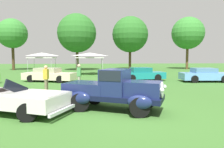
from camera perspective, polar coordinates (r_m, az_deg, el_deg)
name	(u,v)px	position (r m, az deg, el deg)	size (l,w,h in m)	color
ground_plane	(129,113)	(8.42, 4.56, -10.47)	(120.00, 120.00, 0.00)	#386628
feature_pickup_truck	(114,89)	(8.65, 0.46, -4.20)	(4.30, 3.05, 1.70)	black
neighbor_convertible	(14,98)	(9.08, -25.15, -6.03)	(4.88, 3.37, 1.40)	silver
show_car_cream	(49,75)	(19.39, -16.77, -0.23)	(4.88, 2.96, 1.22)	beige
show_car_teal	(142,74)	(19.57, 8.19, -0.04)	(4.16, 2.08, 1.22)	teal
show_car_skyblue	(205,75)	(20.18, 24.06, -0.26)	(4.38, 1.99, 1.22)	#669EDB
spectator_between_cars	(79,75)	(14.76, -8.96, -0.36)	(0.27, 0.42, 1.69)	#9E998E
spectator_by_row	(46,78)	(13.23, -17.52, -1.10)	(0.27, 0.42, 1.69)	#7F7056
canopy_tent_left_field	(42,55)	(26.76, -18.54, 4.93)	(2.94, 2.94, 2.71)	#B7B7BC
canopy_tent_center_field	(90,55)	(26.14, -6.03, 5.16)	(3.34, 3.34, 2.71)	#B7B7BC
treeline_far_left	(12,34)	(38.61, -25.54, 9.90)	(4.84, 4.84, 8.45)	#47331E
treeline_mid_left	(77,33)	(34.75, -9.56, 10.90)	(6.24, 6.24, 9.13)	#47331E
treeline_center	(130,35)	(36.69, 4.96, 10.66)	(6.16, 6.16, 9.11)	#47331E
treeline_mid_right	(188,33)	(39.82, 19.97, 10.40)	(5.65, 5.65, 9.19)	brown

